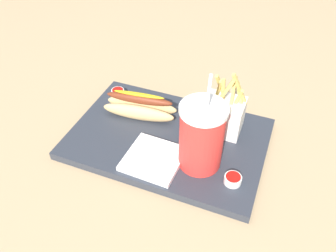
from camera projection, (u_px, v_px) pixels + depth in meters
ground_plane at (168, 145)px, 0.83m from camera, size 2.40×2.40×0.02m
food_tray at (168, 139)px, 0.81m from camera, size 0.45×0.30×0.02m
soda_cup at (201, 136)px, 0.69m from camera, size 0.10×0.10×0.23m
fries_basket at (223, 114)px, 0.80m from camera, size 0.09×0.08×0.16m
hot_dog_1 at (140, 107)px, 0.84m from camera, size 0.19×0.08×0.07m
ketchup_cup_1 at (233, 179)px, 0.70m from camera, size 0.04×0.04×0.02m
ketchup_cup_2 at (118, 93)px, 0.91m from camera, size 0.03×0.03×0.02m
napkin_stack at (153, 158)px, 0.75m from camera, size 0.12×0.12×0.01m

